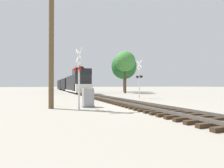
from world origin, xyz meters
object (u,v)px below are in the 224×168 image
object	(u,v)px
crossing_signal_far	(139,77)
tree_far_right	(125,62)
freight_train	(68,84)
relay_cabinet	(88,98)
crossing_signal_near	(79,73)
utility_pole	(51,38)
tree_mid_background	(124,67)

from	to	relation	value
crossing_signal_far	tree_far_right	size ratio (longest dim) A/B	0.54
tree_far_right	freight_train	bearing A→B (deg)	114.04
freight_train	relay_cabinet	size ratio (longest dim) A/B	34.39
crossing_signal_near	relay_cabinet	world-z (taller)	crossing_signal_near
crossing_signal_far	relay_cabinet	size ratio (longest dim) A/B	3.41
tree_far_right	utility_pole	bearing A→B (deg)	-127.34
freight_train	crossing_signal_near	world-z (taller)	freight_train
freight_train	utility_pole	bearing A→B (deg)	-98.75
utility_pole	crossing_signal_near	bearing A→B (deg)	-35.00
freight_train	relay_cabinet	distance (m)	39.21
freight_train	tree_far_right	size ratio (longest dim) A/B	5.44
crossing_signal_far	freight_train	bearing A→B (deg)	-1.33
freight_train	tree_mid_background	bearing A→B (deg)	-46.91
relay_cabinet	tree_far_right	xyz separation A→B (m)	(12.24, 19.44, 5.70)
relay_cabinet	utility_pole	xyz separation A→B (m)	(-2.49, 0.13, 4.05)
crossing_signal_near	crossing_signal_far	xyz separation A→B (m)	(8.58, 7.06, 0.14)
utility_pole	tree_mid_background	world-z (taller)	tree_mid_background
freight_train	utility_pole	distance (m)	39.47
crossing_signal_far	crossing_signal_near	bearing A→B (deg)	120.83
crossing_signal_far	tree_far_right	distance (m)	14.64
tree_far_right	tree_mid_background	world-z (taller)	tree_mid_background
relay_cabinet	utility_pole	size ratio (longest dim) A/B	0.15
tree_far_right	crossing_signal_far	bearing A→B (deg)	-108.67
relay_cabinet	utility_pole	bearing A→B (deg)	177.06
utility_pole	relay_cabinet	bearing A→B (deg)	-2.94
relay_cabinet	freight_train	bearing A→B (deg)	84.88
crossing_signal_far	utility_pole	bearing A→B (deg)	111.50
crossing_signal_near	crossing_signal_far	world-z (taller)	crossing_signal_far
crossing_signal_near	relay_cabinet	size ratio (longest dim) A/B	2.97
utility_pole	tree_far_right	distance (m)	24.34
freight_train	utility_pole	size ratio (longest dim) A/B	5.00
relay_cabinet	crossing_signal_far	bearing A→B (deg)	38.11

